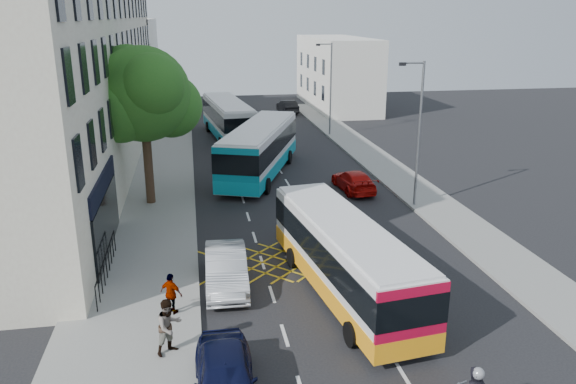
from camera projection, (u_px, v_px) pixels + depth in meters
name	position (u px, v px, depth m)	size (l,w,h in m)	color
ground	(374.00, 327.00, 19.70)	(120.00, 120.00, 0.00)	black
pavement_left	(151.00, 203.00, 32.38)	(5.00, 70.00, 0.15)	gray
pavement_right	(414.00, 189.00, 34.99)	(3.00, 70.00, 0.15)	gray
terrace_main	(70.00, 72.00, 38.38)	(8.30, 45.00, 13.50)	beige
terrace_far	(121.00, 62.00, 67.57)	(8.00, 20.00, 10.00)	silver
building_right	(337.00, 73.00, 65.37)	(6.00, 18.00, 8.00)	silver
street_tree	(143.00, 95.00, 30.47)	(6.30, 5.70, 8.80)	#382619
lamp_near	(418.00, 127.00, 30.59)	(1.45, 0.15, 8.00)	slate
lamp_far	(330.00, 84.00, 49.38)	(1.45, 0.15, 8.00)	slate
railings	(106.00, 265.00, 22.88)	(0.08, 5.60, 1.14)	black
bus_near	(345.00, 257.00, 21.64)	(3.80, 10.78, 2.97)	silver
bus_mid	(260.00, 149.00, 37.86)	(6.90, 12.39, 3.42)	silver
bus_far	(228.00, 119.00, 49.32)	(4.02, 12.00, 3.31)	silver
parked_car_blue	(225.00, 377.00, 15.78)	(1.72, 4.27, 1.46)	black
parked_car_silver	(226.00, 268.00, 22.47)	(1.62, 4.64, 1.53)	#ADB0B5
red_hatchback	(354.00, 181.00, 34.78)	(1.79, 4.40, 1.28)	#B40B07
distant_car_grey	(260.00, 118.00, 55.96)	(1.98, 4.30, 1.20)	#3F4246
distant_car_dark	(287.00, 107.00, 62.12)	(1.55, 4.45, 1.47)	black
pedestrian_near	(169.00, 327.00, 17.69)	(0.90, 0.70, 1.86)	gray
pedestrian_far	(171.00, 294.00, 20.10)	(0.91, 0.38, 1.55)	gray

